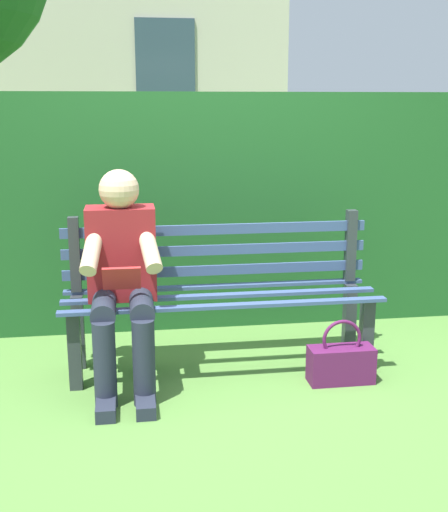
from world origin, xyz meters
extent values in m
plane|color=#517F38|center=(0.00, 0.00, 0.00)|extent=(60.00, 60.00, 0.00)
cube|color=#2D3338|center=(-0.83, 0.15, 0.22)|extent=(0.07, 0.07, 0.44)
cube|color=#2D3338|center=(0.83, 0.15, 0.22)|extent=(0.07, 0.07, 0.44)
cube|color=#2D3338|center=(-0.83, -0.15, 0.22)|extent=(0.07, 0.07, 0.44)
cube|color=#2D3338|center=(0.83, -0.15, 0.22)|extent=(0.07, 0.07, 0.44)
cube|color=#384C7A|center=(0.00, -0.20, 0.45)|extent=(1.83, 0.06, 0.02)
cube|color=#384C7A|center=(0.00, 0.00, 0.45)|extent=(1.83, 0.06, 0.02)
cube|color=#384C7A|center=(0.00, 0.20, 0.45)|extent=(1.83, 0.06, 0.02)
cube|color=#2D3338|center=(-0.83, -0.19, 0.68)|extent=(0.06, 0.06, 0.44)
cube|color=#2D3338|center=(0.83, -0.19, 0.68)|extent=(0.06, 0.06, 0.44)
cube|color=#384C7A|center=(0.00, -0.19, 0.56)|extent=(1.83, 0.02, 0.06)
cube|color=#384C7A|center=(0.00, -0.19, 0.68)|extent=(1.83, 0.02, 0.06)
cube|color=#384C7A|center=(0.00, -0.19, 0.81)|extent=(1.83, 0.02, 0.06)
cube|color=maroon|center=(0.56, -0.02, 0.72)|extent=(0.38, 0.22, 0.52)
sphere|color=#D8AD8C|center=(0.56, 0.00, 1.08)|extent=(0.22, 0.22, 0.22)
cylinder|color=#232838|center=(0.46, 0.19, 0.48)|extent=(0.13, 0.42, 0.13)
cylinder|color=#232838|center=(0.66, 0.19, 0.48)|extent=(0.13, 0.42, 0.13)
cylinder|color=#232838|center=(0.46, 0.40, 0.23)|extent=(0.12, 0.12, 0.46)
cylinder|color=#232838|center=(0.66, 0.40, 0.23)|extent=(0.12, 0.12, 0.46)
cube|color=#232838|center=(0.46, 0.48, 0.04)|extent=(0.10, 0.24, 0.07)
cube|color=#232838|center=(0.66, 0.48, 0.04)|extent=(0.10, 0.24, 0.07)
cylinder|color=#D8AD8C|center=(0.41, 0.12, 0.78)|extent=(0.14, 0.32, 0.26)
cylinder|color=#D8AD8C|center=(0.71, 0.12, 0.78)|extent=(0.14, 0.32, 0.26)
cube|color=#B22626|center=(0.56, 0.24, 0.65)|extent=(0.20, 0.07, 0.13)
cube|color=#1E5123|center=(-0.23, -1.04, 0.81)|extent=(6.30, 0.62, 1.61)
sphere|color=#1E5123|center=(1.35, -1.11, 1.29)|extent=(0.50, 0.50, 0.50)
cube|color=#334756|center=(-0.12, -6.70, 2.18)|extent=(0.90, 0.04, 1.20)
cube|color=#59194C|center=(-0.64, 0.28, 0.10)|extent=(0.37, 0.15, 0.21)
torus|color=#59194C|center=(-0.64, 0.28, 0.26)|extent=(0.23, 0.02, 0.23)
camera|label=1|loc=(0.52, 3.58, 1.54)|focal=45.66mm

